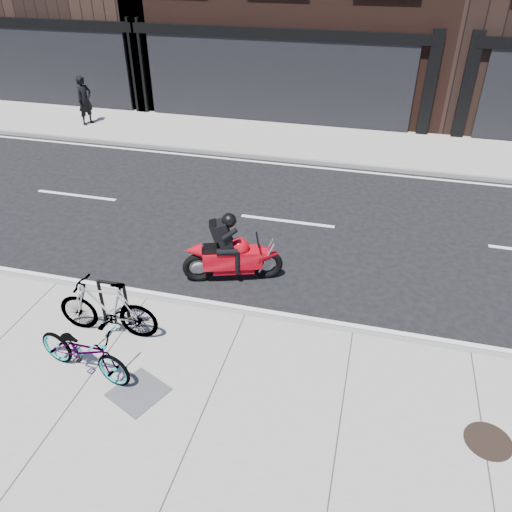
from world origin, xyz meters
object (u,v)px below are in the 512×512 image
(utility_grate, at_px, (138,392))
(bicycle_rear, at_px, (107,308))
(bicycle_front, at_px, (84,350))
(manhole_cover, at_px, (488,441))
(motorcycle, at_px, (237,253))
(bike_rack, at_px, (114,299))
(pedestrian, at_px, (85,100))

(utility_grate, bearing_deg, bicycle_rear, 132.78)
(bicycle_front, height_order, manhole_cover, bicycle_front)
(manhole_cover, relative_size, utility_grate, 0.88)
(motorcycle, bearing_deg, bike_rack, -148.40)
(bike_rack, bearing_deg, manhole_cover, -9.43)
(bicycle_front, bearing_deg, motorcycle, -14.12)
(bicycle_rear, distance_m, motorcycle, 2.86)
(bike_rack, bearing_deg, bicycle_rear, -84.91)
(bicycle_rear, distance_m, manhole_cover, 6.30)
(manhole_cover, height_order, utility_grate, same)
(bicycle_rear, xyz_separation_m, pedestrian, (-6.57, 10.48, 0.32))
(bicycle_front, height_order, utility_grate, bicycle_front)
(bike_rack, distance_m, bicycle_front, 1.25)
(bike_rack, xyz_separation_m, pedestrian, (-6.54, 10.20, 0.34))
(bicycle_rear, relative_size, motorcycle, 0.91)
(bike_rack, height_order, manhole_cover, bike_rack)
(bicycle_front, xyz_separation_m, utility_grate, (0.98, -0.20, -0.46))
(bicycle_rear, xyz_separation_m, manhole_cover, (6.23, -0.76, -0.55))
(bicycle_rear, relative_size, pedestrian, 1.05)
(bike_rack, bearing_deg, motorcycle, 50.70)
(bicycle_front, bearing_deg, bicycle_rear, 17.14)
(bike_rack, relative_size, manhole_cover, 1.39)
(bike_rack, distance_m, manhole_cover, 6.36)
(bike_rack, relative_size, motorcycle, 0.45)
(utility_grate, bearing_deg, pedestrian, 123.29)
(bike_rack, xyz_separation_m, manhole_cover, (6.25, -1.04, -0.53))
(bicycle_front, bearing_deg, utility_grate, -90.64)
(bicycle_front, xyz_separation_m, manhole_cover, (6.13, 0.20, -0.46))
(bicycle_rear, relative_size, utility_grate, 2.46)
(bike_rack, distance_m, pedestrian, 12.12)
(bicycle_front, relative_size, utility_grate, 2.36)
(bicycle_front, xyz_separation_m, motorcycle, (1.56, 3.30, 0.04))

